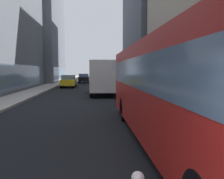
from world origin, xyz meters
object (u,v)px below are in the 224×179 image
Objects in this scene: car_grey_wagon at (111,81)px; car_black_suv at (84,78)px; car_yellow_taxi at (69,81)px; car_silver_sedan at (109,79)px; box_truck at (102,76)px; transit_bus at (178,86)px.

car_grey_wagon is 1.00× the size of car_black_suv.
car_grey_wagon is 5.60m from car_yellow_taxi.
box_truck reaches higher than car_silver_sedan.
box_truck reaches higher than car_grey_wagon.
car_silver_sedan is 7.56m from car_yellow_taxi.
car_yellow_taxi is at bearing -137.80° from car_silver_sedan.
car_black_suv is 11.12m from car_yellow_taxi.
box_truck is (2.40, -20.39, 0.85)m from car_black_suv.
transit_bus is at bearing -83.98° from box_truck.
car_grey_wagon and car_black_suv have the same top height.
car_silver_sedan is at bearing 90.00° from car_grey_wagon.
box_truck reaches higher than car_black_suv.
car_grey_wagon is 0.96× the size of car_silver_sedan.
car_black_suv is (-4.00, 35.57, -0.96)m from transit_bus.
car_yellow_taxi is at bearing 177.76° from car_grey_wagon.
car_yellow_taxi is (-5.60, -5.08, -0.00)m from car_silver_sedan.
car_black_suv is 0.58× the size of box_truck.
transit_bus is 25.21m from car_yellow_taxi.
transit_bus is at bearing -83.58° from car_black_suv.
car_silver_sedan is at bearing -55.98° from car_black_suv.
box_truck is at bearing -99.90° from car_grey_wagon.
car_grey_wagon is at bearing -90.00° from car_silver_sedan.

